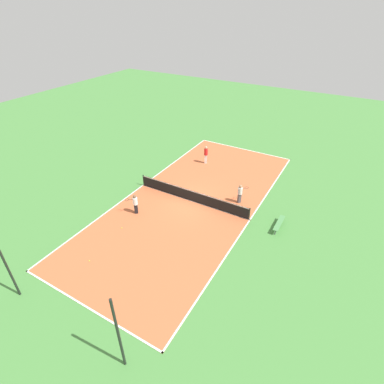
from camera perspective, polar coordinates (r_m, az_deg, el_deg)
ground_plane at (r=24.46m, az=0.00°, el=-1.77°), size 80.00×80.00×0.00m
court_surface at (r=24.45m, az=0.00°, el=-1.75°), size 10.09×23.06×0.02m
tennis_net at (r=24.15m, az=0.00°, el=-0.69°), size 9.89×0.10×1.05m
bench at (r=22.43m, az=16.25°, el=-5.75°), size 0.36×1.97×0.45m
player_near_white at (r=22.98m, az=-10.77°, el=-2.05°), size 0.96×0.80×1.65m
player_far_white at (r=24.08m, az=9.14°, el=-0.11°), size 0.82×0.95×1.64m
player_coach_red at (r=29.74m, az=2.66°, el=7.34°), size 0.48×0.48×1.83m
tennis_ball_far_baseline at (r=22.26m, az=-13.23°, el=-6.68°), size 0.07×0.07×0.07m
tennis_ball_left_sideline at (r=20.39m, az=-18.99°, el=-12.28°), size 0.07×0.07×0.07m
fence_post_back_left at (r=14.02m, az=-13.83°, el=-24.90°), size 0.12×0.12×4.56m
fence_post_back_right at (r=18.69m, az=-31.85°, el=-11.83°), size 0.12×0.12×4.56m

